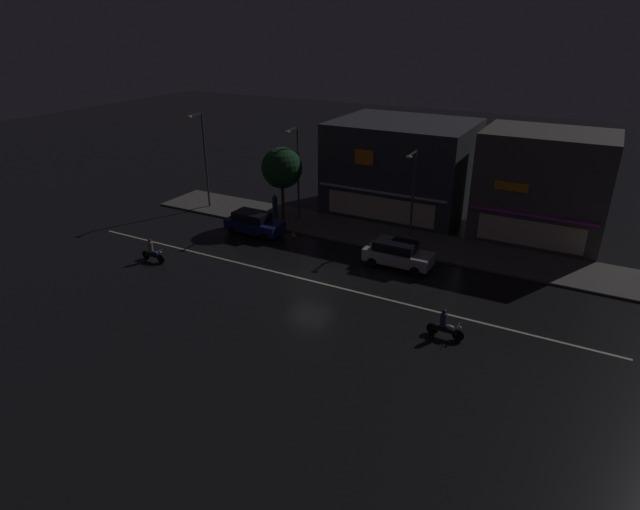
% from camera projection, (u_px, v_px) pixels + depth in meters
% --- Properties ---
extents(ground_plane, '(140.00, 140.00, 0.00)m').
position_uv_depth(ground_plane, '(309.00, 280.00, 31.87)').
color(ground_plane, black).
extents(lane_divider_stripe, '(34.46, 0.16, 0.01)m').
position_uv_depth(lane_divider_stripe, '(309.00, 280.00, 31.87)').
color(lane_divider_stripe, beige).
rests_on(lane_divider_stripe, ground).
extents(sidewalk_far, '(36.28, 4.61, 0.14)m').
position_uv_depth(sidewalk_far, '(367.00, 233.00, 38.75)').
color(sidewalk_far, '#5B5954').
rests_on(sidewalk_far, ground).
extents(storefront_left_block, '(8.60, 6.54, 7.59)m').
position_uv_depth(storefront_left_block, '(543.00, 186.00, 36.92)').
color(storefront_left_block, '#56514C').
rests_on(storefront_left_block, ground).
extents(storefront_center_block, '(10.78, 9.07, 7.18)m').
position_uv_depth(storefront_center_block, '(402.00, 166.00, 42.75)').
color(storefront_center_block, '#383A3F').
rests_on(storefront_center_block, ground).
extents(streetlamp_west, '(0.44, 1.64, 7.73)m').
position_uv_depth(streetlamp_west, '(203.00, 153.00, 42.28)').
color(streetlamp_west, '#47494C').
rests_on(streetlamp_west, sidewalk_far).
extents(streetlamp_mid, '(0.44, 1.64, 7.15)m').
position_uv_depth(streetlamp_mid, '(297.00, 166.00, 39.70)').
color(streetlamp_mid, '#47494C').
rests_on(streetlamp_mid, sidewalk_far).
extents(streetlamp_east, '(0.44, 1.64, 6.27)m').
position_uv_depth(streetlamp_east, '(412.00, 187.00, 36.33)').
color(streetlamp_east, '#47494C').
rests_on(streetlamp_east, sidewalk_far).
extents(pedestrian_on_sidewalk, '(0.41, 0.41, 1.91)m').
position_uv_depth(pedestrian_on_sidewalk, '(275.00, 207.00, 41.26)').
color(pedestrian_on_sidewalk, '#334766').
rests_on(pedestrian_on_sidewalk, sidewalk_far).
extents(street_tree, '(3.10, 3.10, 5.68)m').
position_uv_depth(street_tree, '(282.00, 168.00, 39.58)').
color(street_tree, '#473323').
rests_on(street_tree, sidewalk_far).
extents(parked_car_near_kerb, '(4.30, 1.98, 1.67)m').
position_uv_depth(parked_car_near_kerb, '(397.00, 254.00, 33.40)').
color(parked_car_near_kerb, silver).
rests_on(parked_car_near_kerb, ground).
extents(parked_car_trailing, '(4.30, 1.98, 1.67)m').
position_uv_depth(parked_car_trailing, '(254.00, 223.00, 38.48)').
color(parked_car_trailing, navy).
rests_on(parked_car_trailing, ground).
extents(motorcycle_lead, '(1.90, 0.60, 1.52)m').
position_uv_depth(motorcycle_lead, '(445.00, 326.00, 25.94)').
color(motorcycle_lead, black).
rests_on(motorcycle_lead, ground).
extents(motorcycle_following, '(1.90, 0.60, 1.52)m').
position_uv_depth(motorcycle_following, '(152.00, 252.00, 34.23)').
color(motorcycle_following, black).
rests_on(motorcycle_following, ground).
extents(traffic_cone, '(0.36, 0.36, 0.55)m').
position_uv_depth(traffic_cone, '(293.00, 233.00, 38.25)').
color(traffic_cone, orange).
rests_on(traffic_cone, ground).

